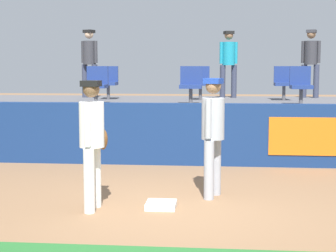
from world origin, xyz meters
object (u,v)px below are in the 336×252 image
(spectator_hooded, at_px, (89,59))
(seat_front_center, at_px, (191,83))
(seat_back_left, at_px, (109,81))
(spectator_capped, at_px, (229,59))
(seat_back_center, at_px, (201,81))
(seat_front_right, at_px, (301,83))
(seat_back_right, at_px, (284,81))
(first_base, at_px, (161,205))
(seat_front_left, at_px, (96,83))
(player_runner_visitor, at_px, (213,129))
(spectator_casual, at_px, (311,59))
(player_fielder_home, at_px, (92,136))

(spectator_hooded, bearing_deg, seat_front_center, 160.56)
(seat_back_left, height_order, spectator_capped, spectator_capped)
(seat_back_center, xyz_separation_m, seat_front_right, (2.20, -1.80, 0.00))
(seat_back_right, xyz_separation_m, seat_back_center, (-2.06, -0.00, -0.00))
(seat_front_right, bearing_deg, seat_front_center, 179.99)
(seat_back_right, relative_size, seat_back_center, 1.00)
(first_base, bearing_deg, seat_front_left, 112.56)
(player_runner_visitor, height_order, seat_back_right, seat_back_right)
(seat_front_right, distance_m, seat_back_left, 4.88)
(spectator_casual, bearing_deg, seat_back_center, 40.60)
(first_base, height_order, player_runner_visitor, player_runner_visitor)
(player_fielder_home, height_order, seat_front_left, seat_front_left)
(seat_back_right, relative_size, spectator_casual, 0.47)
(player_fielder_home, distance_m, seat_back_right, 7.40)
(seat_back_center, height_order, spectator_capped, spectator_capped)
(seat_front_left, xyz_separation_m, spectator_hooded, (-0.75, 2.48, 0.57))
(player_runner_visitor, relative_size, spectator_hooded, 0.96)
(first_base, distance_m, player_runner_visitor, 1.36)
(seat_front_left, bearing_deg, spectator_casual, 29.63)
(seat_front_center, height_order, seat_front_left, same)
(player_fielder_home, distance_m, seat_back_left, 6.74)
(seat_back_right, relative_size, seat_front_right, 1.00)
(seat_back_left, bearing_deg, spectator_capped, 16.76)
(first_base, relative_size, spectator_hooded, 0.22)
(player_fielder_home, relative_size, seat_front_left, 2.04)
(player_fielder_home, bearing_deg, seat_back_center, 172.67)
(first_base, xyz_separation_m, spectator_casual, (3.19, 7.56, 2.06))
(seat_back_right, relative_size, seat_back_left, 1.00)
(player_runner_visitor, bearing_deg, seat_front_right, 174.05)
(first_base, height_order, seat_front_right, seat_front_right)
(seat_back_center, bearing_deg, seat_back_left, -180.00)
(first_base, xyz_separation_m, spectator_hooded, (-2.68, 7.14, 2.07))
(seat_back_center, bearing_deg, spectator_hooded, 167.11)
(player_fielder_home, bearing_deg, seat_front_right, 147.75)
(first_base, xyz_separation_m, seat_front_right, (2.51, 4.65, 1.49))
(seat_front_right, relative_size, spectator_casual, 0.47)
(player_runner_visitor, relative_size, spectator_capped, 0.98)
(first_base, relative_size, seat_back_left, 0.48)
(seat_back_right, bearing_deg, seat_back_center, -179.99)
(player_fielder_home, bearing_deg, spectator_casual, 155.13)
(player_runner_visitor, relative_size, seat_back_right, 2.06)
(spectator_capped, bearing_deg, seat_front_left, 26.37)
(seat_back_center, xyz_separation_m, seat_back_left, (-2.34, -0.00, -0.00))
(player_runner_visitor, bearing_deg, seat_front_center, -153.80)
(player_runner_visitor, xyz_separation_m, seat_back_center, (-0.37, 5.78, 0.53))
(seat_back_right, relative_size, seat_front_left, 1.00)
(seat_back_right, distance_m, seat_front_right, 1.81)
(first_base, xyz_separation_m, seat_front_center, (0.16, 4.65, 1.50))
(seat_back_right, bearing_deg, first_base, -110.14)
(seat_back_right, relative_size, spectator_capped, 0.48)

